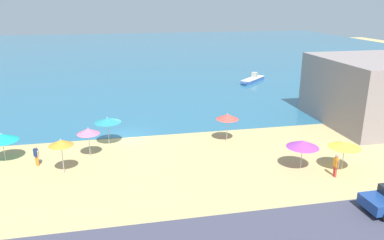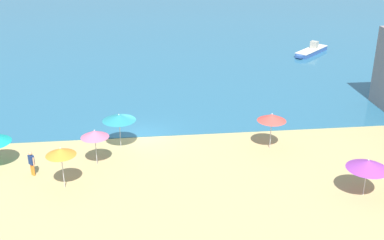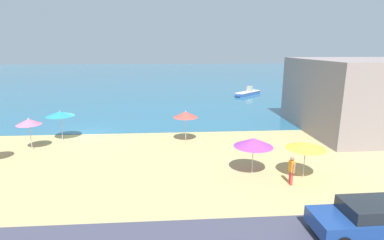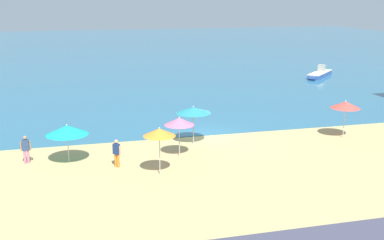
{
  "view_description": "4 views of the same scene",
  "coord_description": "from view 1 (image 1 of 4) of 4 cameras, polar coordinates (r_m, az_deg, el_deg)",
  "views": [
    {
      "loc": [
        -0.49,
        -31.98,
        11.78
      ],
      "look_at": [
        5.7,
        -2.04,
        1.93
      ],
      "focal_mm": 35.0,
      "sensor_mm": 36.0,
      "label": 1
    },
    {
      "loc": [
        0.1,
        -31.23,
        14.54
      ],
      "look_at": [
        3.64,
        -0.08,
        1.19
      ],
      "focal_mm": 45.0,
      "sensor_mm": 36.0,
      "label": 2
    },
    {
      "loc": [
        7.49,
        -25.67,
        7.42
      ],
      "look_at": [
        9.45,
        1.17,
        0.84
      ],
      "focal_mm": 28.0,
      "sensor_mm": 36.0,
      "label": 3
    },
    {
      "loc": [
        -8.88,
        -30.12,
        9.16
      ],
      "look_at": [
        -2.0,
        -3.51,
        2.1
      ],
      "focal_mm": 45.0,
      "sensor_mm": 36.0,
      "label": 4
    }
  ],
  "objects": [
    {
      "name": "ground_plane",
      "position": [
        34.08,
        -10.15,
        -2.66
      ],
      "size": [
        160.0,
        160.0,
        0.0
      ],
      "primitive_type": "plane",
      "color": "tan"
    },
    {
      "name": "sea",
      "position": [
        87.77,
        -11.43,
        9.81
      ],
      "size": [
        150.0,
        110.0,
        0.05
      ],
      "primitive_type": "cube",
      "color": "#2A6687",
      "rests_on": "ground_plane"
    },
    {
      "name": "beach_umbrella_0",
      "position": [
        27.97,
        16.52,
        -3.5
      ],
      "size": [
        2.32,
        2.32,
        2.27
      ],
      "color": "#B2B2B7",
      "rests_on": "ground_plane"
    },
    {
      "name": "beach_umbrella_2",
      "position": [
        32.12,
        5.42,
        0.51
      ],
      "size": [
        1.94,
        1.94,
        2.55
      ],
      "color": "#B2B2B7",
      "rests_on": "ground_plane"
    },
    {
      "name": "beach_umbrella_3",
      "position": [
        31.59,
        -27.0,
        -2.36
      ],
      "size": [
        2.39,
        2.39,
        2.25
      ],
      "color": "#B2B2B7",
      "rests_on": "ground_plane"
    },
    {
      "name": "beach_umbrella_4",
      "position": [
        27.56,
        -19.36,
        -3.29
      ],
      "size": [
        1.72,
        1.72,
        2.59
      ],
      "color": "#B2B2B7",
      "rests_on": "ground_plane"
    },
    {
      "name": "beach_umbrella_5",
      "position": [
        28.74,
        22.25,
        -3.53
      ],
      "size": [
        2.28,
        2.28,
        2.21
      ],
      "color": "#B2B2B7",
      "rests_on": "ground_plane"
    },
    {
      "name": "beach_umbrella_6",
      "position": [
        29.92,
        -15.54,
        -1.65
      ],
      "size": [
        1.76,
        1.76,
        2.41
      ],
      "color": "#B2B2B7",
      "rests_on": "ground_plane"
    },
    {
      "name": "beach_umbrella_7",
      "position": [
        31.95,
        -12.76,
        -0.04
      ],
      "size": [
        2.23,
        2.23,
        2.47
      ],
      "color": "#B2B2B7",
      "rests_on": "ground_plane"
    },
    {
      "name": "bather_0",
      "position": [
        30.0,
        -22.66,
        -4.9
      ],
      "size": [
        0.42,
        0.44,
        1.58
      ],
      "color": "orange",
      "rests_on": "ground_plane"
    },
    {
      "name": "bather_1",
      "position": [
        27.87,
        21.06,
        -6.36
      ],
      "size": [
        0.25,
        0.57,
        1.63
      ],
      "color": "#D24339",
      "rests_on": "ground_plane"
    },
    {
      "name": "skiff_offshore",
      "position": [
        57.13,
        9.25,
        6.11
      ],
      "size": [
        4.93,
        4.83,
        1.34
      ],
      "color": "#365A9E",
      "rests_on": "sea"
    }
  ]
}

